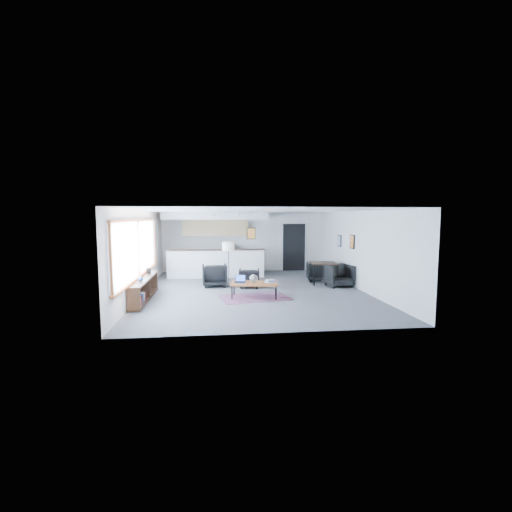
{
  "coord_description": "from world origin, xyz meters",
  "views": [
    {
      "loc": [
        -1.28,
        -11.88,
        2.39
      ],
      "look_at": [
        0.13,
        0.4,
        1.09
      ],
      "focal_mm": 26.0,
      "sensor_mm": 36.0,
      "label": 1
    }
  ],
  "objects": [
    {
      "name": "dining_chair_near",
      "position": [
        3.0,
        0.35,
        0.37
      ],
      "size": [
        0.79,
        0.75,
        0.73
      ],
      "primitive_type": "imported",
      "rotation": [
        0.0,
        0.0,
        0.12
      ],
      "color": "black",
      "rests_on": "floor"
    },
    {
      "name": "doorway",
      "position": [
        2.3,
        4.42,
        1.07
      ],
      "size": [
        1.1,
        0.12,
        2.15
      ],
      "color": "black",
      "rests_on": "room"
    },
    {
      "name": "room",
      "position": [
        0.0,
        0.0,
        1.3
      ],
      "size": [
        7.02,
        9.02,
        2.62
      ],
      "color": "#4D4D4F",
      "rests_on": "ground"
    },
    {
      "name": "microwave",
      "position": [
        -0.6,
        4.15,
        1.1
      ],
      "size": [
        0.53,
        0.32,
        0.34
      ],
      "primitive_type": "imported",
      "rotation": [
        0.0,
        0.0,
        -0.07
      ],
      "color": "black",
      "rests_on": "kitchenette"
    },
    {
      "name": "armchair_left",
      "position": [
        -1.26,
        0.91,
        0.43
      ],
      "size": [
        0.86,
        0.81,
        0.85
      ],
      "primitive_type": "imported",
      "rotation": [
        0.0,
        0.0,
        3.19
      ],
      "color": "black",
      "rests_on": "floor"
    },
    {
      "name": "laptop",
      "position": [
        -0.51,
        -0.95,
        0.52
      ],
      "size": [
        0.37,
        0.33,
        0.22
      ],
      "rotation": [
        0.0,
        0.0,
        -0.32
      ],
      "color": "black",
      "rests_on": "coffee_table"
    },
    {
      "name": "dining_table",
      "position": [
        2.63,
        0.93,
        0.71
      ],
      "size": [
        1.0,
        1.0,
        0.78
      ],
      "rotation": [
        0.0,
        0.0,
        -0.08
      ],
      "color": "#331E12",
      "rests_on": "floor"
    },
    {
      "name": "track_light",
      "position": [
        -0.59,
        2.2,
        2.53
      ],
      "size": [
        1.6,
        0.07,
        0.15
      ],
      "color": "silver",
      "rests_on": "room"
    },
    {
      "name": "book_stack",
      "position": [
        0.39,
        -1.08,
        0.49
      ],
      "size": [
        0.35,
        0.31,
        0.09
      ],
      "rotation": [
        0.0,
        0.0,
        0.36
      ],
      "color": "silver",
      "rests_on": "coffee_table"
    },
    {
      "name": "kilim_rug",
      "position": [
        -0.09,
        -1.07,
        0.01
      ],
      "size": [
        2.22,
        1.72,
        0.01
      ],
      "rotation": [
        0.0,
        0.0,
        0.19
      ],
      "color": "#592F46",
      "rests_on": "floor"
    },
    {
      "name": "armchair_right",
      "position": [
        -0.09,
        0.54,
        0.35
      ],
      "size": [
        0.75,
        0.71,
        0.7
      ],
      "primitive_type": "imported",
      "rotation": [
        0.0,
        0.0,
        3.03
      ],
      "color": "black",
      "rests_on": "floor"
    },
    {
      "name": "kitchenette",
      "position": [
        -1.2,
        3.71,
        1.38
      ],
      "size": [
        4.2,
        1.96,
        2.6
      ],
      "color": "white",
      "rests_on": "floor"
    },
    {
      "name": "ceramic_pot",
      "position": [
        -0.11,
        -1.08,
        0.58
      ],
      "size": [
        0.25,
        0.25,
        0.25
      ],
      "rotation": [
        0.0,
        0.0,
        0.22
      ],
      "color": "gray",
      "rests_on": "coffee_table"
    },
    {
      "name": "floor_lamp",
      "position": [
        -0.77,
        0.9,
        1.33
      ],
      "size": [
        0.59,
        0.59,
        1.53
      ],
      "rotation": [
        0.0,
        0.0,
        0.43
      ],
      "color": "black",
      "rests_on": "floor"
    },
    {
      "name": "console",
      "position": [
        -3.3,
        -1.05,
        0.33
      ],
      "size": [
        0.35,
        3.0,
        0.8
      ],
      "color": "#331E12",
      "rests_on": "floor"
    },
    {
      "name": "wall_art_lower",
      "position": [
        3.47,
        0.4,
        1.55
      ],
      "size": [
        0.03,
        0.38,
        0.48
      ],
      "color": "black",
      "rests_on": "room"
    },
    {
      "name": "window",
      "position": [
        -3.46,
        -0.9,
        1.46
      ],
      "size": [
        0.1,
        5.95,
        1.66
      ],
      "color": "#8CBFFF",
      "rests_on": "room"
    },
    {
      "name": "coffee_table",
      "position": [
        -0.09,
        -1.07,
        0.42
      ],
      "size": [
        1.48,
        0.95,
        0.45
      ],
      "rotation": [
        0.0,
        0.0,
        -0.15
      ],
      "color": "brown",
      "rests_on": "floor"
    },
    {
      "name": "coaster",
      "position": [
        0.05,
        -1.23,
        0.46
      ],
      "size": [
        0.12,
        0.12,
        0.01
      ],
      "rotation": [
        0.0,
        0.0,
        -0.32
      ],
      "color": "#E5590C",
      "rests_on": "coffee_table"
    },
    {
      "name": "dining_chair_far",
      "position": [
        2.6,
        1.55,
        0.34
      ],
      "size": [
        0.74,
        0.7,
        0.68
      ],
      "primitive_type": "imported",
      "rotation": [
        0.0,
        0.0,
        3.0
      ],
      "color": "black",
      "rests_on": "floor"
    },
    {
      "name": "wall_art_upper",
      "position": [
        3.47,
        1.7,
        1.5
      ],
      "size": [
        0.03,
        0.34,
        0.44
      ],
      "color": "black",
      "rests_on": "room"
    }
  ]
}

